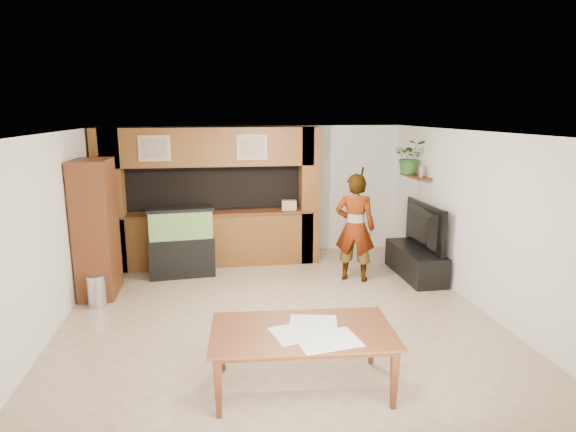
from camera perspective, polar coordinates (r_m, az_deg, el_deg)
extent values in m
plane|color=tan|center=(7.10, -1.23, -11.62)|extent=(6.50, 6.50, 0.00)
plane|color=white|center=(6.50, -1.33, 9.85)|extent=(6.50, 6.50, 0.00)
plane|color=silver|center=(9.85, -3.82, 3.04)|extent=(6.00, 0.00, 6.00)
plane|color=silver|center=(6.96, -26.59, -2.13)|extent=(0.00, 6.50, 6.50)
plane|color=silver|center=(7.67, 21.54, -0.45)|extent=(0.00, 6.50, 6.50)
cube|color=brown|center=(9.19, -8.90, -2.85)|extent=(3.80, 0.35, 1.00)
cube|color=#5C2C16|center=(9.07, -9.01, 0.32)|extent=(3.80, 0.43, 0.04)
cube|color=brown|center=(8.90, -9.27, 8.09)|extent=(3.80, 0.35, 0.70)
cube|color=brown|center=(9.20, -20.34, 1.65)|extent=(0.50, 0.35, 2.60)
cube|color=brown|center=(9.20, 2.54, 2.40)|extent=(0.35, 0.35, 2.60)
cube|color=black|center=(9.54, -9.10, 3.52)|extent=(4.20, 0.45, 0.85)
cube|color=tan|center=(8.76, -15.55, 7.74)|extent=(0.55, 0.03, 0.45)
cube|color=tan|center=(8.75, -15.56, 7.73)|extent=(0.43, 0.01, 0.35)
cube|color=tan|center=(8.74, -4.30, 8.13)|extent=(0.55, 0.03, 0.45)
cube|color=tan|center=(8.72, -4.29, 8.13)|extent=(0.43, 0.01, 0.35)
cylinder|color=black|center=(7.79, -24.65, 3.96)|extent=(0.04, 0.25, 0.25)
cylinder|color=white|center=(7.78, -24.47, 3.97)|extent=(0.01, 0.21, 0.21)
cube|color=#5C2C16|center=(9.24, 14.85, 4.56)|extent=(0.25, 0.90, 0.04)
cube|color=#5C2C16|center=(8.13, -21.79, -1.38)|extent=(0.54, 0.88, 2.16)
cylinder|color=#B2B2B7|center=(7.83, -21.72, -8.25)|extent=(0.27, 0.27, 0.49)
cube|color=black|center=(8.77, -12.42, -4.75)|extent=(1.12, 0.42, 0.70)
cube|color=#2F7541|center=(8.62, -12.61, -0.96)|extent=(1.08, 0.39, 0.49)
cube|color=black|center=(8.56, -12.69, 0.81)|extent=(1.12, 0.42, 0.06)
cube|color=black|center=(8.89, 14.84, -5.31)|extent=(0.56, 1.52, 0.51)
imported|color=black|center=(8.72, 15.07, -1.18)|extent=(0.21, 1.41, 0.81)
cube|color=tan|center=(9.03, 15.44, 5.14)|extent=(0.06, 0.16, 0.20)
imported|color=#2E5923|center=(9.38, 14.31, 6.80)|extent=(0.71, 0.67, 0.64)
imported|color=olive|center=(8.30, 7.94, -1.36)|extent=(0.80, 0.68, 1.87)
cylinder|color=black|center=(8.00, 8.82, 5.22)|extent=(0.04, 0.10, 0.17)
imported|color=#5C2C16|center=(5.23, 1.78, -16.81)|extent=(1.96, 1.19, 0.67)
cube|color=silver|center=(4.91, 4.73, -14.46)|extent=(0.66, 0.52, 0.01)
cube|color=silver|center=(5.05, 1.67, -13.58)|extent=(0.68, 0.56, 0.01)
cube|color=silver|center=(5.28, 3.03, -12.43)|extent=(0.56, 0.46, 0.01)
cube|color=tan|center=(9.16, 0.13, 1.30)|extent=(0.29, 0.21, 0.18)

